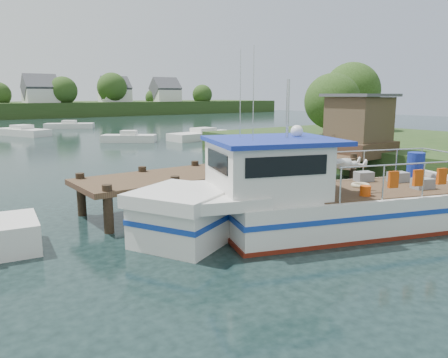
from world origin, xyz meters
TOP-DOWN VIEW (x-y plane):
  - ground_plane at (0.00, 0.00)m, footprint 160.00×160.00m
  - near_shore at (16.88, -0.73)m, footprint 16.00×30.00m
  - dock at (6.51, 0.01)m, footprint 16.60×3.00m
  - lobster_boat at (-0.18, -5.00)m, footprint 11.87×6.64m
  - moored_far at (7.61, 44.97)m, footprint 6.51×4.77m
  - moored_b at (6.70, 24.09)m, footprint 4.99×4.38m
  - moored_c at (13.80, 22.03)m, footprint 7.65×3.42m
  - moored_d at (0.12, 37.39)m, footprint 4.95×7.26m

SIDE VIEW (x-z plane):
  - ground_plane at x=0.00m, z-range 0.00..0.00m
  - moored_far at x=7.61m, z-range -0.14..0.92m
  - moored_b at x=6.70m, z-range -0.14..0.96m
  - moored_c at x=13.80m, z-range -0.15..1.02m
  - moored_d at x=0.12m, z-range -0.15..1.02m
  - lobster_boat at x=-0.18m, z-range -1.85..3.96m
  - near_shore at x=16.88m, z-range -1.83..5.93m
  - dock at x=6.51m, z-range -0.15..4.63m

